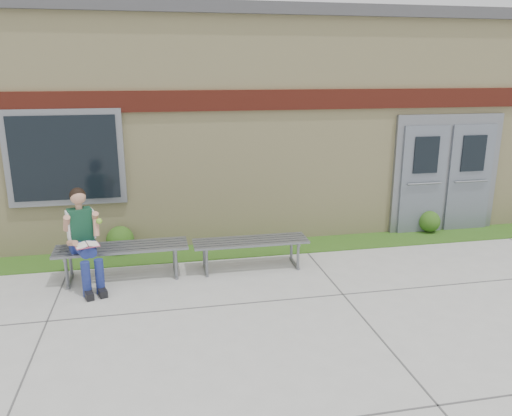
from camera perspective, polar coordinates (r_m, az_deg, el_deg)
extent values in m
plane|color=#9E9E99|center=(6.63, 3.25, -12.40)|extent=(80.00, 80.00, 0.00)
cube|color=#284813|center=(8.95, -0.95, -4.71)|extent=(16.00, 0.80, 0.02)
cube|color=beige|center=(11.82, -4.05, 10.10)|extent=(16.00, 6.00, 4.00)
cube|color=#3F3F42|center=(11.81, -4.25, 20.30)|extent=(16.20, 6.20, 0.20)
cube|color=maroon|center=(8.78, -1.48, 12.21)|extent=(16.00, 0.06, 0.35)
cube|color=slate|center=(8.86, -20.98, 5.37)|extent=(1.90, 0.08, 1.60)
cube|color=black|center=(8.82, -21.02, 5.33)|extent=(1.70, 0.04, 1.40)
cube|color=slate|center=(10.42, 20.84, 3.68)|extent=(2.20, 0.08, 2.30)
cube|color=slate|center=(10.15, 18.54, 3.01)|extent=(0.92, 0.06, 2.10)
cube|color=slate|center=(10.68, 23.21, 3.15)|extent=(0.92, 0.06, 2.10)
cube|color=slate|center=(7.88, -15.09, -4.37)|extent=(1.99, 0.59, 0.04)
cube|color=slate|center=(8.07, -20.60, -6.42)|extent=(0.06, 0.55, 0.45)
cube|color=slate|center=(7.96, -9.22, -5.91)|extent=(0.06, 0.55, 0.45)
cube|color=slate|center=(8.00, -0.61, -3.80)|extent=(1.84, 0.51, 0.04)
cube|color=slate|center=(7.99, -5.81, -5.82)|extent=(0.05, 0.51, 0.42)
cube|color=slate|center=(8.24, 4.43, -5.10)|extent=(0.05, 0.51, 0.42)
cube|color=navy|center=(7.86, -19.24, -3.98)|extent=(0.41, 0.34, 0.17)
cube|color=#0E3523|center=(7.74, -19.42, -1.78)|extent=(0.38, 0.30, 0.48)
sphere|color=tan|center=(7.63, -19.68, 1.18)|extent=(0.27, 0.27, 0.22)
sphere|color=black|center=(7.64, -19.72, 1.36)|extent=(0.29, 0.29, 0.23)
cylinder|color=navy|center=(7.59, -19.57, -4.54)|extent=(0.28, 0.46, 0.16)
cylinder|color=navy|center=(7.61, -18.19, -4.34)|extent=(0.28, 0.46, 0.16)
cylinder|color=navy|center=(7.49, -18.82, -7.69)|extent=(0.12, 0.12, 0.52)
cylinder|color=navy|center=(7.52, -17.42, -7.48)|extent=(0.12, 0.12, 0.52)
cube|color=black|center=(7.50, -18.58, -9.35)|extent=(0.18, 0.29, 0.10)
cube|color=black|center=(7.53, -17.17, -9.13)|extent=(0.18, 0.29, 0.10)
cylinder|color=tan|center=(7.64, -20.83, -1.66)|extent=(0.16, 0.25, 0.27)
cylinder|color=tan|center=(7.70, -17.94, -1.26)|extent=(0.16, 0.25, 0.27)
cube|color=white|center=(7.45, -18.77, -3.98)|extent=(0.38, 0.32, 0.02)
cube|color=#B84566|center=(7.45, -18.76, -4.07)|extent=(0.38, 0.33, 0.01)
sphere|color=#7FBC32|center=(7.56, -17.49, -1.43)|extent=(0.09, 0.09, 0.09)
sphere|color=#284813|center=(9.00, -15.26, -3.50)|extent=(0.47, 0.47, 0.47)
sphere|color=#284813|center=(10.38, 19.20, -1.46)|extent=(0.42, 0.42, 0.42)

